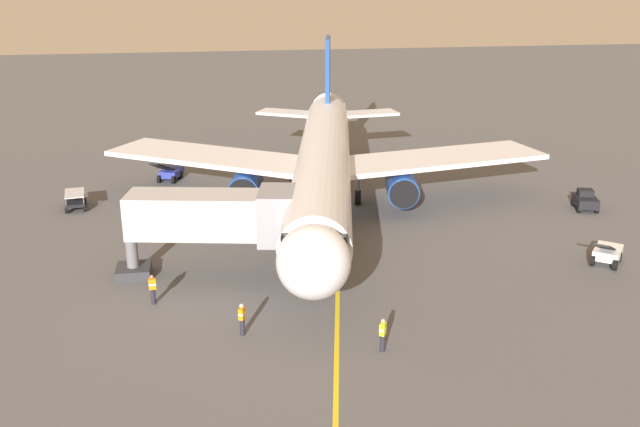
{
  "coord_description": "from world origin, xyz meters",
  "views": [
    {
      "loc": [
        9.43,
        50.8,
        17.35
      ],
      "look_at": [
        2.73,
        9.86,
        3.0
      ],
      "focal_mm": 39.95,
      "sensor_mm": 36.0,
      "label": 1
    }
  ],
  "objects_px": {
    "airplane": "(323,163)",
    "tug_rear_apron": "(585,200)",
    "belt_loader_starboard_side": "(170,172)",
    "jet_bridge": "(225,217)",
    "ground_crew_wing_walker": "(383,334)",
    "baggage_cart_portside": "(75,200)",
    "ground_crew_marshaller": "(242,319)",
    "ground_crew_loader": "(153,289)",
    "belt_loader_near_nose": "(607,253)"
  },
  "relations": [
    {
      "from": "ground_crew_wing_walker",
      "to": "belt_loader_starboard_side",
      "type": "relative_size",
      "value": 0.36
    },
    {
      "from": "jet_bridge",
      "to": "belt_loader_near_nose",
      "type": "bearing_deg",
      "value": 175.79
    },
    {
      "from": "ground_crew_wing_walker",
      "to": "tug_rear_apron",
      "type": "xyz_separation_m",
      "value": [
        -20.3,
        -18.09,
        -0.18
      ]
    },
    {
      "from": "ground_crew_wing_walker",
      "to": "ground_crew_loader",
      "type": "bearing_deg",
      "value": -32.03
    },
    {
      "from": "ground_crew_wing_walker",
      "to": "baggage_cart_portside",
      "type": "relative_size",
      "value": 0.62
    },
    {
      "from": "jet_bridge",
      "to": "ground_crew_loader",
      "type": "distance_m",
      "value": 5.85
    },
    {
      "from": "baggage_cart_portside",
      "to": "belt_loader_near_nose",
      "type": "bearing_deg",
      "value": 154.39
    },
    {
      "from": "jet_bridge",
      "to": "tug_rear_apron",
      "type": "xyz_separation_m",
      "value": [
        -27.23,
        -8.2,
        -3.06
      ]
    },
    {
      "from": "belt_loader_near_nose",
      "to": "ground_crew_marshaller",
      "type": "bearing_deg",
      "value": 13.55
    },
    {
      "from": "jet_bridge",
      "to": "baggage_cart_portside",
      "type": "height_order",
      "value": "jet_bridge"
    },
    {
      "from": "airplane",
      "to": "ground_crew_marshaller",
      "type": "height_order",
      "value": "airplane"
    },
    {
      "from": "belt_loader_near_nose",
      "to": "tug_rear_apron",
      "type": "bearing_deg",
      "value": -111.94
    },
    {
      "from": "belt_loader_starboard_side",
      "to": "jet_bridge",
      "type": "bearing_deg",
      "value": 100.88
    },
    {
      "from": "jet_bridge",
      "to": "ground_crew_marshaller",
      "type": "relative_size",
      "value": 6.73
    },
    {
      "from": "ground_crew_loader",
      "to": "belt_loader_starboard_side",
      "type": "distance_m",
      "value": 24.18
    },
    {
      "from": "baggage_cart_portside",
      "to": "belt_loader_starboard_side",
      "type": "height_order",
      "value": "belt_loader_starboard_side"
    },
    {
      "from": "baggage_cart_portside",
      "to": "ground_crew_wing_walker",
      "type": "bearing_deg",
      "value": 126.03
    },
    {
      "from": "jet_bridge",
      "to": "ground_crew_marshaller",
      "type": "height_order",
      "value": "jet_bridge"
    },
    {
      "from": "airplane",
      "to": "belt_loader_starboard_side",
      "type": "distance_m",
      "value": 16.38
    },
    {
      "from": "baggage_cart_portside",
      "to": "tug_rear_apron",
      "type": "distance_m",
      "value": 38.69
    },
    {
      "from": "belt_loader_starboard_side",
      "to": "tug_rear_apron",
      "type": "height_order",
      "value": "belt_loader_starboard_side"
    },
    {
      "from": "jet_bridge",
      "to": "ground_crew_loader",
      "type": "height_order",
      "value": "jet_bridge"
    },
    {
      "from": "ground_crew_marshaller",
      "to": "belt_loader_starboard_side",
      "type": "xyz_separation_m",
      "value": [
        4.51,
        -28.44,
        -0.17
      ]
    },
    {
      "from": "ground_crew_wing_walker",
      "to": "ground_crew_loader",
      "type": "height_order",
      "value": "same"
    },
    {
      "from": "belt_loader_starboard_side",
      "to": "tug_rear_apron",
      "type": "bearing_deg",
      "value": 157.41
    },
    {
      "from": "airplane",
      "to": "baggage_cart_portside",
      "type": "relative_size",
      "value": 14.45
    },
    {
      "from": "tug_rear_apron",
      "to": "baggage_cart_portside",
      "type": "bearing_deg",
      "value": -9.6
    },
    {
      "from": "ground_crew_marshaller",
      "to": "ground_crew_wing_walker",
      "type": "xyz_separation_m",
      "value": [
        -6.5,
        2.68,
        0.0
      ]
    },
    {
      "from": "ground_crew_marshaller",
      "to": "ground_crew_loader",
      "type": "bearing_deg",
      "value": -42.92
    },
    {
      "from": "jet_bridge",
      "to": "baggage_cart_portside",
      "type": "xyz_separation_m",
      "value": [
        10.92,
        -14.66,
        -3.11
      ]
    },
    {
      "from": "ground_crew_marshaller",
      "to": "tug_rear_apron",
      "type": "xyz_separation_m",
      "value": [
        -26.8,
        -15.41,
        -0.18
      ]
    },
    {
      "from": "airplane",
      "to": "belt_loader_near_nose",
      "type": "xyz_separation_m",
      "value": [
        -15.81,
        11.76,
        -3.29
      ]
    },
    {
      "from": "ground_crew_marshaller",
      "to": "baggage_cart_portside",
      "type": "xyz_separation_m",
      "value": [
        11.34,
        -21.87,
        -0.23
      ]
    },
    {
      "from": "jet_bridge",
      "to": "tug_rear_apron",
      "type": "distance_m",
      "value": 28.6
    },
    {
      "from": "ground_crew_loader",
      "to": "belt_loader_starboard_side",
      "type": "height_order",
      "value": "belt_loader_starboard_side"
    },
    {
      "from": "airplane",
      "to": "tug_rear_apron",
      "type": "relative_size",
      "value": 15.44
    },
    {
      "from": "airplane",
      "to": "baggage_cart_portside",
      "type": "bearing_deg",
      "value": -14.11
    },
    {
      "from": "jet_bridge",
      "to": "ground_crew_wing_walker",
      "type": "relative_size",
      "value": 6.73
    },
    {
      "from": "baggage_cart_portside",
      "to": "belt_loader_starboard_side",
      "type": "bearing_deg",
      "value": -136.14
    },
    {
      "from": "tug_rear_apron",
      "to": "airplane",
      "type": "bearing_deg",
      "value": -5.31
    },
    {
      "from": "airplane",
      "to": "tug_rear_apron",
      "type": "distance_m",
      "value": 20.16
    },
    {
      "from": "belt_loader_near_nose",
      "to": "baggage_cart_portside",
      "type": "xyz_separation_m",
      "value": [
        34.15,
        -16.37,
        -0.06
      ]
    },
    {
      "from": "airplane",
      "to": "ground_crew_loader",
      "type": "distance_m",
      "value": 17.68
    },
    {
      "from": "ground_crew_marshaller",
      "to": "belt_loader_near_nose",
      "type": "bearing_deg",
      "value": -166.45
    },
    {
      "from": "belt_loader_near_nose",
      "to": "tug_rear_apron",
      "type": "xyz_separation_m",
      "value": [
        -3.99,
        -9.91,
        -0.01
      ]
    },
    {
      "from": "jet_bridge",
      "to": "tug_rear_apron",
      "type": "relative_size",
      "value": 4.43
    },
    {
      "from": "ground_crew_wing_walker",
      "to": "baggage_cart_portside",
      "type": "bearing_deg",
      "value": -53.97
    },
    {
      "from": "ground_crew_loader",
      "to": "belt_loader_near_nose",
      "type": "height_order",
      "value": "belt_loader_near_nose"
    },
    {
      "from": "ground_crew_marshaller",
      "to": "ground_crew_wing_walker",
      "type": "height_order",
      "value": "same"
    },
    {
      "from": "airplane",
      "to": "ground_crew_loader",
      "type": "relative_size",
      "value": 23.47
    }
  ]
}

